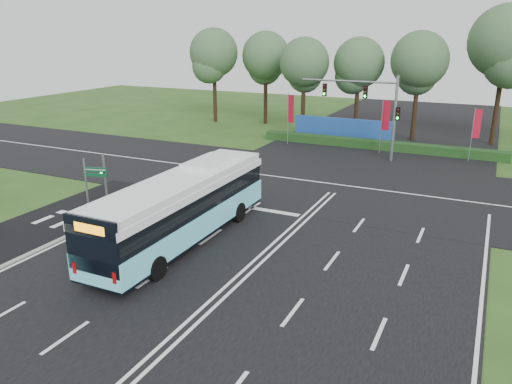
# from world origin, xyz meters

# --- Properties ---
(ground) EXTENTS (120.00, 120.00, 0.00)m
(ground) POSITION_xyz_m (0.00, 0.00, 0.00)
(ground) COLOR #284B19
(ground) RESTS_ON ground
(road_main) EXTENTS (20.00, 120.00, 0.04)m
(road_main) POSITION_xyz_m (0.00, 0.00, 0.02)
(road_main) COLOR black
(road_main) RESTS_ON ground
(road_cross) EXTENTS (120.00, 14.00, 0.05)m
(road_cross) POSITION_xyz_m (0.00, 12.00, 0.03)
(road_cross) COLOR black
(road_cross) RESTS_ON ground
(bike_path) EXTENTS (5.00, 18.00, 0.06)m
(bike_path) POSITION_xyz_m (-12.50, -3.00, 0.03)
(bike_path) COLOR black
(bike_path) RESTS_ON ground
(kerb_strip) EXTENTS (0.25, 18.00, 0.12)m
(kerb_strip) POSITION_xyz_m (-10.10, -3.00, 0.06)
(kerb_strip) COLOR gray
(kerb_strip) RESTS_ON ground
(city_bus) EXTENTS (2.89, 12.98, 3.72)m
(city_bus) POSITION_xyz_m (-4.28, -0.96, 1.87)
(city_bus) COLOR #67DBEF
(city_bus) RESTS_ON ground
(pedestrian_signal) EXTENTS (0.29, 0.42, 3.44)m
(pedestrian_signal) POSITION_xyz_m (-11.25, 1.15, 1.88)
(pedestrian_signal) COLOR gray
(pedestrian_signal) RESTS_ON ground
(street_sign) EXTENTS (1.32, 0.46, 3.51)m
(street_sign) POSITION_xyz_m (-10.89, -0.33, 2.25)
(street_sign) COLOR gray
(street_sign) RESTS_ON ground
(banner_flag_left) EXTENTS (0.69, 0.27, 4.84)m
(banner_flag_left) POSITION_xyz_m (-8.01, 22.76, 3.14)
(banner_flag_left) COLOR gray
(banner_flag_left) RESTS_ON ground
(banner_flag_mid) EXTENTS (0.71, 0.10, 4.78)m
(banner_flag_mid) POSITION_xyz_m (0.76, 22.88, 3.11)
(banner_flag_mid) COLOR gray
(banner_flag_mid) RESTS_ON ground
(banner_flag_right) EXTENTS (0.62, 0.27, 4.43)m
(banner_flag_right) POSITION_xyz_m (8.05, 23.40, 2.90)
(banner_flag_right) COLOR gray
(banner_flag_right) RESTS_ON ground
(traffic_light_gantry) EXTENTS (8.41, 0.28, 7.00)m
(traffic_light_gantry) POSITION_xyz_m (0.21, 20.50, 4.66)
(traffic_light_gantry) COLOR gray
(traffic_light_gantry) RESTS_ON ground
(hedge) EXTENTS (22.00, 1.20, 0.80)m
(hedge) POSITION_xyz_m (0.00, 24.50, 0.40)
(hedge) COLOR #133413
(hedge) RESTS_ON ground
(blue_hoarding) EXTENTS (10.00, 0.30, 2.20)m
(blue_hoarding) POSITION_xyz_m (-4.00, 27.00, 1.10)
(blue_hoarding) COLOR #1B4696
(blue_hoarding) RESTS_ON ground
(eucalyptus_row) EXTENTS (42.61, 8.60, 12.79)m
(eucalyptus_row) POSITION_xyz_m (-0.50, 30.76, 8.30)
(eucalyptus_row) COLOR black
(eucalyptus_row) RESTS_ON ground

